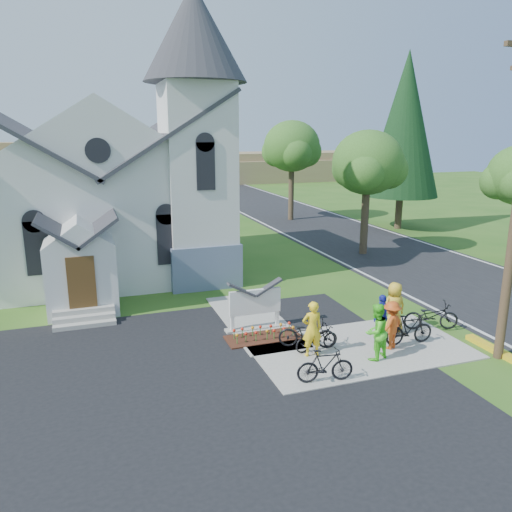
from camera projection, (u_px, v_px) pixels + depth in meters
name	position (u px, v px, depth m)	size (l,w,h in m)	color
ground	(325.00, 362.00, 15.45)	(120.00, 120.00, 0.00)	#2E5C1A
parking_lot	(89.00, 444.00, 11.39)	(20.00, 16.00, 0.02)	black
road	(359.00, 241.00, 32.37)	(8.00, 90.00, 0.02)	black
sidewalk	(359.00, 348.00, 16.37)	(7.00, 4.00, 0.05)	gray
church	(108.00, 168.00, 23.88)	(12.35, 12.00, 13.00)	silver
church_sign	(255.00, 302.00, 17.75)	(2.20, 0.40, 1.70)	gray
flower_bed	(264.00, 338.00, 17.16)	(2.60, 1.10, 0.07)	#37190F
tree_road_near	(368.00, 163.00, 27.88)	(4.00, 4.00, 7.05)	#392C1F
tree_road_mid	(292.00, 147.00, 38.90)	(4.40, 4.40, 7.80)	#392C1F
conifer	(405.00, 125.00, 34.91)	(5.20, 5.20, 12.40)	#392C1F
distant_hills	(160.00, 168.00, 67.62)	(61.00, 10.00, 5.60)	#8B714D
cyclist_0	(312.00, 329.00, 15.58)	(0.65, 0.43, 1.80)	yellow
bike_0	(307.00, 333.00, 16.28)	(0.65, 1.87, 0.98)	black
cyclist_1	(376.00, 332.00, 15.34)	(0.88, 0.68, 1.80)	#51E52B
bike_1	(325.00, 366.00, 14.02)	(0.46, 1.64, 0.99)	black
cyclist_2	(382.00, 317.00, 16.90)	(0.92, 0.38, 1.57)	#232CB1
bike_2	(317.00, 338.00, 16.08)	(0.54, 1.55, 0.82)	black
cyclist_3	(391.00, 325.00, 16.14)	(1.03, 0.59, 1.60)	#C44815
bike_3	(409.00, 329.00, 16.50)	(0.49, 1.73, 1.04)	black
cyclist_4	(394.00, 307.00, 17.49)	(0.88, 0.57, 1.80)	gold
bike_4	(431.00, 316.00, 17.76)	(0.67, 1.94, 1.02)	black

